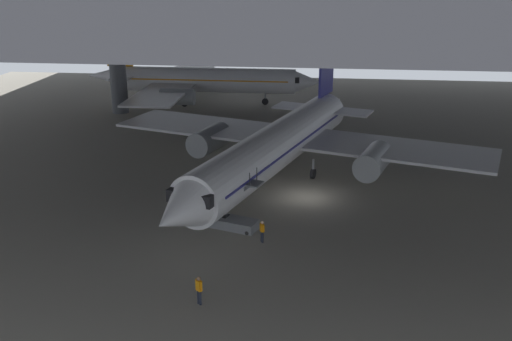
{
  "coord_description": "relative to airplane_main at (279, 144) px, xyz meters",
  "views": [
    {
      "loc": [
        0.83,
        -45.07,
        18.02
      ],
      "look_at": [
        -4.12,
        -1.13,
        2.57
      ],
      "focal_mm": 41.16,
      "sensor_mm": 36.0,
      "label": 1
    }
  ],
  "objects": [
    {
      "name": "airplane_main",
      "position": [
        0.0,
        0.0,
        0.0
      ],
      "size": [
        35.72,
        36.07,
        11.55
      ],
      "color": "white",
      "rests_on": "ground_plane"
    },
    {
      "name": "crew_worker_near_nose",
      "position": [
        -2.9,
        -20.28,
        -2.46
      ],
      "size": [
        0.44,
        0.4,
        1.76
      ],
      "color": "#232838",
      "rests_on": "ground_plane"
    },
    {
      "name": "airplane_distant",
      "position": [
        -13.06,
        30.18,
        -0.22
      ],
      "size": [
        32.52,
        31.23,
        10.38
      ],
      "color": "white",
      "rests_on": "ground_plane"
    },
    {
      "name": "boarding_stairs",
      "position": [
        -2.59,
        -9.92,
        -2.73
      ],
      "size": [
        4.44,
        2.64,
        4.68
      ],
      "color": "slate",
      "rests_on": "ground_plane"
    },
    {
      "name": "crew_worker_by_stairs",
      "position": [
        -0.2,
        -12.06,
        -2.56
      ],
      "size": [
        0.36,
        0.5,
        1.6
      ],
      "color": "#232838",
      "rests_on": "ground_plane"
    },
    {
      "name": "ground_plane",
      "position": [
        2.65,
        -3.38,
        -3.47
      ],
      "size": [
        110.0,
        110.0,
        0.0
      ],
      "primitive_type": "plane",
      "color": "gray"
    }
  ]
}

